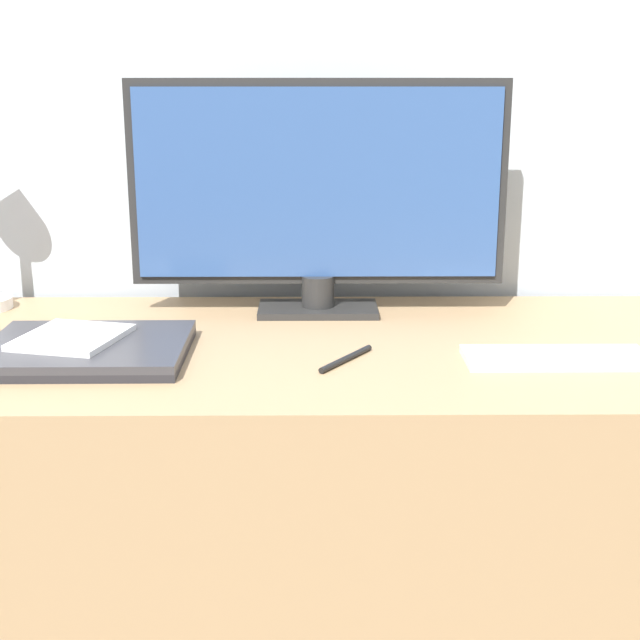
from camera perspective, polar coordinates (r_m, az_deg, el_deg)
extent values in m
cube|color=#B2BCC6|center=(1.69, 2.12, 18.47)|extent=(3.60, 0.05, 2.40)
cube|color=#997A56|center=(1.53, 2.41, -14.28)|extent=(1.53, 0.61, 0.71)
cube|color=#262626|center=(1.57, -0.13, 0.69)|extent=(0.21, 0.11, 0.01)
cylinder|color=#262626|center=(1.56, -0.13, 1.87)|extent=(0.06, 0.06, 0.05)
cube|color=#262626|center=(1.53, -0.14, 8.74)|extent=(0.64, 0.01, 0.35)
cube|color=#2D4C84|center=(1.52, -0.14, 8.71)|extent=(0.62, 0.01, 0.32)
cube|color=silver|center=(1.34, 14.89, -2.35)|extent=(0.27, 0.10, 0.01)
cube|color=silver|center=(1.34, 14.94, -2.09)|extent=(0.25, 0.08, 0.00)
cube|color=#232328|center=(1.36, -14.66, -2.07)|extent=(0.29, 0.24, 0.01)
cube|color=#333338|center=(1.36, -14.70, -1.59)|extent=(0.29, 0.24, 0.01)
cube|color=white|center=(1.37, -15.61, -1.08)|extent=(0.17, 0.18, 0.01)
cube|color=beige|center=(1.37, -15.63, -0.87)|extent=(0.13, 0.13, 0.00)
cylinder|color=black|center=(1.30, 1.68, -2.49)|extent=(0.08, 0.12, 0.01)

